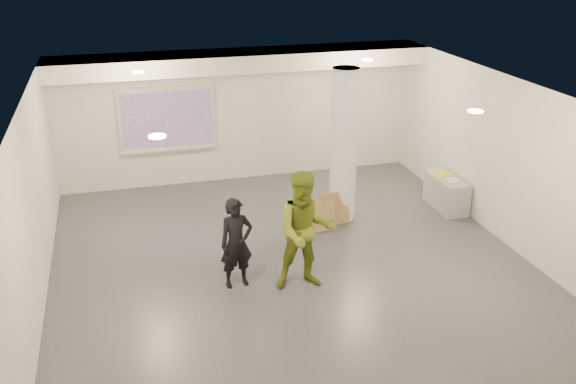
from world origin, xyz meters
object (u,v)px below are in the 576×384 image
object	(u,v)px
column	(344,146)
woman	(236,243)
man	(305,231)
projection_screen	(167,120)
credenza	(446,193)

from	to	relation	value
column	woman	size ratio (longest dim) A/B	2.01
woman	man	bearing A→B (deg)	-25.64
projection_screen	credenza	xyz separation A→B (m)	(5.32, -2.81, -1.19)
projection_screen	credenza	bearing A→B (deg)	-27.83
column	man	world-z (taller)	column
column	man	distance (m)	2.85
projection_screen	woman	xyz separation A→B (m)	(0.57, -4.71, -0.78)
column	projection_screen	bearing A→B (deg)	139.44
column	credenza	size ratio (longest dim) A/B	2.62
woman	credenza	bearing A→B (deg)	13.21
man	woman	bearing A→B (deg)	168.86
credenza	woman	size ratio (longest dim) A/B	0.77
man	projection_screen	bearing A→B (deg)	113.69
credenza	man	size ratio (longest dim) A/B	0.59
woman	man	size ratio (longest dim) A/B	0.77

